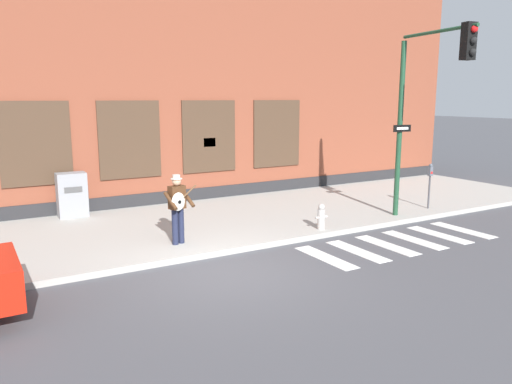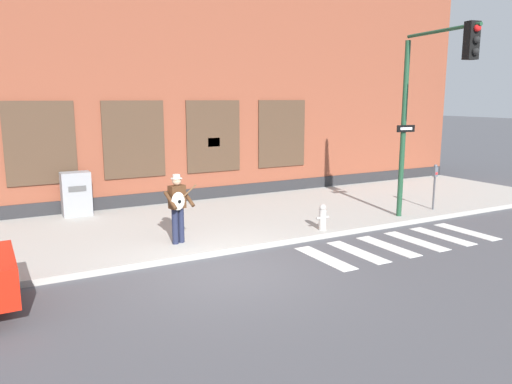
{
  "view_description": "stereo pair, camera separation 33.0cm",
  "coord_description": "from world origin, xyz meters",
  "px_view_note": "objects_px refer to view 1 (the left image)",
  "views": [
    {
      "loc": [
        -4.49,
        -8.88,
        3.61
      ],
      "look_at": [
        1.5,
        1.39,
        1.36
      ],
      "focal_mm": 35.0,
      "sensor_mm": 36.0,
      "label": 1
    },
    {
      "loc": [
        -4.2,
        -9.04,
        3.61
      ],
      "look_at": [
        1.5,
        1.39,
        1.36
      ],
      "focal_mm": 35.0,
      "sensor_mm": 36.0,
      "label": 2
    }
  ],
  "objects_px": {
    "utility_box": "(72,195)",
    "fire_hydrant": "(321,217)",
    "traffic_light": "(426,93)",
    "parking_meter": "(430,179)",
    "busker": "(178,205)"
  },
  "relations": [
    {
      "from": "traffic_light",
      "to": "fire_hydrant",
      "type": "height_order",
      "value": "traffic_light"
    },
    {
      "from": "utility_box",
      "to": "fire_hydrant",
      "type": "height_order",
      "value": "utility_box"
    },
    {
      "from": "busker",
      "to": "fire_hydrant",
      "type": "relative_size",
      "value": 2.41
    },
    {
      "from": "utility_box",
      "to": "busker",
      "type": "bearing_deg",
      "value": -68.62
    },
    {
      "from": "busker",
      "to": "traffic_light",
      "type": "xyz_separation_m",
      "value": [
        6.63,
        -1.42,
        2.65
      ]
    },
    {
      "from": "busker",
      "to": "traffic_light",
      "type": "bearing_deg",
      "value": -12.11
    },
    {
      "from": "parking_meter",
      "to": "fire_hydrant",
      "type": "distance_m",
      "value": 4.59
    },
    {
      "from": "busker",
      "to": "parking_meter",
      "type": "bearing_deg",
      "value": -2.02
    },
    {
      "from": "busker",
      "to": "fire_hydrant",
      "type": "height_order",
      "value": "busker"
    },
    {
      "from": "traffic_light",
      "to": "fire_hydrant",
      "type": "relative_size",
      "value": 7.49
    },
    {
      "from": "traffic_light",
      "to": "utility_box",
      "type": "bearing_deg",
      "value": 145.7
    },
    {
      "from": "traffic_light",
      "to": "parking_meter",
      "type": "height_order",
      "value": "traffic_light"
    },
    {
      "from": "parking_meter",
      "to": "traffic_light",
      "type": "bearing_deg",
      "value": -146.83
    },
    {
      "from": "utility_box",
      "to": "fire_hydrant",
      "type": "xyz_separation_m",
      "value": [
        5.47,
        -4.86,
        -0.31
      ]
    },
    {
      "from": "traffic_light",
      "to": "utility_box",
      "type": "xyz_separation_m",
      "value": [
        -8.28,
        5.65,
        -2.95
      ]
    }
  ]
}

